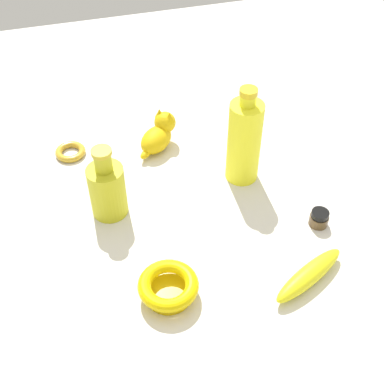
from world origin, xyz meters
TOP-DOWN VIEW (x-y plane):
  - ground at (0.00, 0.00)m, footprint 2.00×2.00m
  - banana at (0.26, 0.17)m, footprint 0.12×0.19m
  - bottle_short at (-0.04, -0.18)m, footprint 0.08×0.08m
  - cat_figurine at (-0.24, -0.02)m, footprint 0.12×0.12m
  - bowl at (0.22, -0.11)m, footprint 0.12×0.12m
  - bangle at (-0.27, -0.25)m, footprint 0.08×0.08m
  - nail_polish_jar at (0.13, 0.26)m, footprint 0.04×0.04m
  - bottle_tall at (-0.07, 0.15)m, footprint 0.08×0.08m

SIDE VIEW (x-z plane):
  - ground at x=0.00m, z-range 0.00..0.00m
  - bangle at x=-0.27m, z-range 0.00..0.02m
  - nail_polish_jar at x=0.13m, z-range 0.00..0.04m
  - banana at x=0.26m, z-range 0.00..0.04m
  - bowl at x=0.22m, z-range 0.01..0.05m
  - cat_figurine at x=-0.24m, z-range -0.01..0.09m
  - bottle_short at x=-0.04m, z-range -0.02..0.16m
  - bottle_tall at x=-0.07m, z-range -0.02..0.24m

